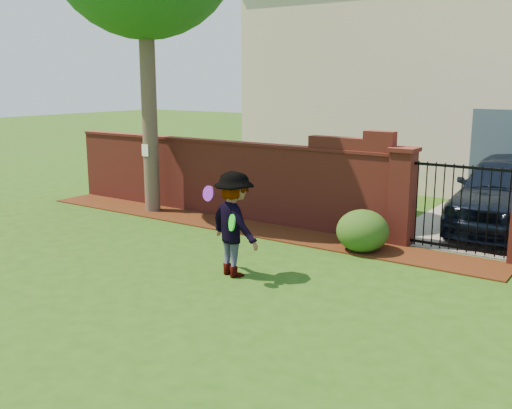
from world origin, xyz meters
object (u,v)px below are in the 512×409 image
Objects in this scene: man at (232,224)px; frisbee_green at (232,223)px; frisbee_purple at (208,194)px; car at (506,193)px.

man is 6.50× the size of frisbee_green.
frisbee_purple is at bearing 158.74° from frisbee_green.
car reaches higher than frisbee_purple.
car is at bearing 58.64° from frisbee_purple.
frisbee_purple is 0.96× the size of frisbee_green.
frisbee_green is (-2.74, -5.84, 0.17)m from car.
man is at bearing -121.03° from car.
car is at bearing 64.89° from frisbee_green.
man is (-2.97, -5.52, 0.04)m from car.
man reaches higher than frisbee_purple.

